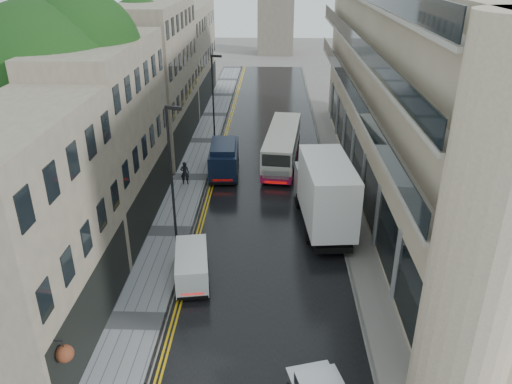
# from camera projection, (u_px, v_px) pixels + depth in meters

# --- Properties ---
(road) EXTENTS (9.00, 85.00, 0.02)m
(road) POSITION_uv_depth(u_px,v_px,m) (268.00, 179.00, 37.88)
(road) COLOR black
(road) RESTS_ON ground
(left_sidewalk) EXTENTS (2.70, 85.00, 0.12)m
(left_sidewalk) POSITION_uv_depth(u_px,v_px,m) (192.00, 177.00, 38.04)
(left_sidewalk) COLOR gray
(left_sidewalk) RESTS_ON ground
(right_sidewalk) EXTENTS (1.80, 85.00, 0.12)m
(right_sidewalk) POSITION_uv_depth(u_px,v_px,m) (339.00, 180.00, 37.69)
(right_sidewalk) COLOR slate
(right_sidewalk) RESTS_ON ground
(old_shop_row) EXTENTS (4.50, 56.00, 12.00)m
(old_shop_row) POSITION_uv_depth(u_px,v_px,m) (145.00, 92.00, 37.87)
(old_shop_row) COLOR gray
(old_shop_row) RESTS_ON ground
(modern_block) EXTENTS (8.00, 40.00, 14.00)m
(modern_block) POSITION_uv_depth(u_px,v_px,m) (423.00, 95.00, 33.20)
(modern_block) COLOR beige
(modern_block) RESTS_ON ground
(tree_near) EXTENTS (10.56, 10.56, 13.89)m
(tree_near) POSITION_uv_depth(u_px,v_px,m) (50.00, 118.00, 28.53)
(tree_near) COLOR black
(tree_near) RESTS_ON ground
(tree_far) EXTENTS (9.24, 9.24, 12.46)m
(tree_far) POSITION_uv_depth(u_px,v_px,m) (120.00, 80.00, 40.57)
(tree_far) COLOR black
(tree_far) RESTS_ON ground
(cream_bus) EXTENTS (3.34, 10.27, 2.75)m
(cream_bus) POSITION_uv_depth(u_px,v_px,m) (265.00, 158.00, 38.04)
(cream_bus) COLOR beige
(cream_bus) RESTS_ON road
(white_lorry) EXTENTS (3.36, 8.91, 4.58)m
(white_lorry) POSITION_uv_depth(u_px,v_px,m) (309.00, 208.00, 28.52)
(white_lorry) COLOR white
(white_lorry) RESTS_ON road
(white_van) EXTENTS (2.17, 3.96, 1.70)m
(white_van) POSITION_uv_depth(u_px,v_px,m) (177.00, 282.00, 24.47)
(white_van) COLOR white
(white_van) RESTS_ON road
(navy_van) EXTENTS (2.30, 5.29, 2.66)m
(navy_van) POSITION_uv_depth(u_px,v_px,m) (210.00, 166.00, 36.66)
(navy_van) COLOR black
(navy_van) RESTS_ON road
(pedestrian) EXTENTS (0.69, 0.49, 1.75)m
(pedestrian) POSITION_uv_depth(u_px,v_px,m) (185.00, 173.00, 36.45)
(pedestrian) COLOR black
(pedestrian) RESTS_ON left_sidewalk
(lamp_post_near) EXTENTS (0.95, 0.49, 8.27)m
(lamp_post_near) POSITION_uv_depth(u_px,v_px,m) (172.00, 180.00, 27.32)
(lamp_post_near) COLOR black
(lamp_post_near) RESTS_ON left_sidewalk
(lamp_post_far) EXTENTS (0.93, 0.38, 8.03)m
(lamp_post_far) POSITION_uv_depth(u_px,v_px,m) (213.00, 104.00, 41.71)
(lamp_post_far) COLOR black
(lamp_post_far) RESTS_ON left_sidewalk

